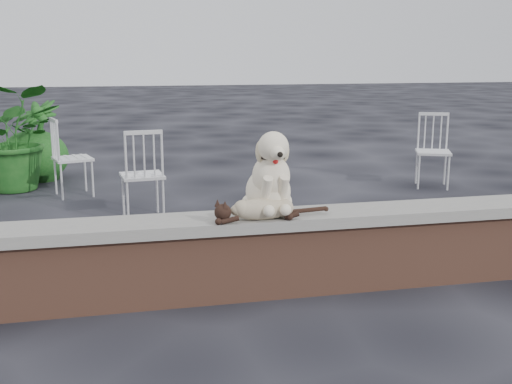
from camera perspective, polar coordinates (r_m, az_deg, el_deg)
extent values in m
plane|color=black|center=(4.48, -1.05, -9.41)|extent=(60.00, 60.00, 0.00)
cube|color=brown|center=(4.39, -1.06, -6.38)|extent=(6.00, 0.30, 0.50)
cube|color=slate|center=(4.30, -1.08, -2.73)|extent=(6.20, 0.40, 0.08)
imported|color=#154C17|center=(8.27, -21.27, 4.74)|extent=(1.31, 1.17, 1.34)
imported|color=#154C17|center=(8.82, -19.31, 4.47)|extent=(0.84, 0.84, 1.07)
ellipsoid|color=#154C17|center=(8.92, -19.73, 3.11)|extent=(0.90, 0.83, 0.71)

